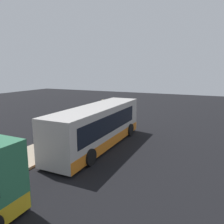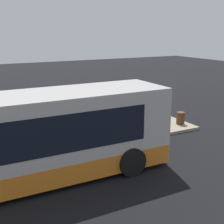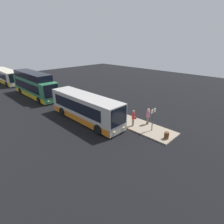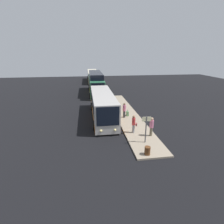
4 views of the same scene
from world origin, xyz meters
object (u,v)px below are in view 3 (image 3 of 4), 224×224
object	(u,v)px
suitcase	(106,110)
trash_bin	(166,135)
bus_lead	(85,108)
passenger_with_bags	(148,116)
bus_third	(6,76)
bus_second	(34,86)
sign_post	(153,117)
passenger_boarding	(133,117)
passenger_waiting	(106,107)

from	to	relation	value
suitcase	trash_bin	size ratio (longest dim) A/B	1.23
bus_lead	passenger_with_bags	distance (m)	7.14
bus_third	suitcase	xyz separation A→B (m)	(29.06, 3.04, -1.00)
suitcase	bus_second	bearing A→B (deg)	-167.77
trash_bin	sign_post	bearing A→B (deg)	166.25
bus_lead	passenger_boarding	distance (m)	5.64
bus_lead	bus_third	size ratio (longest dim) A/B	0.85
bus_third	suitcase	bearing A→B (deg)	5.96
passenger_with_bags	suitcase	bearing A→B (deg)	-83.23
bus_third	suitcase	world-z (taller)	bus_third
passenger_waiting	passenger_with_bags	world-z (taller)	passenger_with_bags
bus_third	passenger_with_bags	world-z (taller)	bus_third
bus_second	passenger_with_bags	xyz separation A→B (m)	(19.69, 3.95, -0.65)
bus_second	trash_bin	bearing A→B (deg)	6.42
passenger_boarding	passenger_waiting	distance (m)	4.28
bus_lead	bus_second	xyz separation A→B (m)	(-13.76, 0.00, 0.28)
bus_lead	passenger_with_bags	world-z (taller)	bus_lead
sign_post	suitcase	bearing A→B (deg)	179.84
bus_second	sign_post	size ratio (longest dim) A/B	4.89
passenger_waiting	suitcase	xyz separation A→B (m)	(-0.51, 0.52, -0.69)
passenger_boarding	trash_bin	distance (m)	3.97
bus_second	suitcase	xyz separation A→B (m)	(14.00, 3.04, -1.36)
trash_bin	passenger_with_bags	bearing A→B (deg)	155.23
bus_second	sign_post	xyz separation A→B (m)	(20.84, 3.02, -0.13)
passenger_boarding	trash_bin	size ratio (longest dim) A/B	2.75
bus_third	passenger_with_bags	distance (m)	34.98
bus_lead	passenger_waiting	xyz separation A→B (m)	(0.75, 2.51, -0.39)
passenger_waiting	sign_post	world-z (taller)	sign_post
bus_second	passenger_waiting	xyz separation A→B (m)	(14.52, 2.51, -0.67)
bus_lead	bus_second	size ratio (longest dim) A/B	0.90
bus_lead	bus_third	xyz separation A→B (m)	(-28.82, 0.00, -0.08)
suitcase	sign_post	size ratio (longest dim) A/B	0.33
bus_second	suitcase	world-z (taller)	bus_second
bus_lead	sign_post	xyz separation A→B (m)	(7.08, 3.02, 0.15)
bus_third	trash_bin	xyz separation A→B (m)	(37.78, 2.56, -0.96)
bus_third	trash_bin	size ratio (longest dim) A/B	19.16
passenger_boarding	bus_second	bearing A→B (deg)	-155.18
bus_lead	trash_bin	bearing A→B (deg)	15.93
bus_third	passenger_waiting	world-z (taller)	bus_third
passenger_with_bags	suitcase	size ratio (longest dim) A/B	2.26
bus_second	passenger_boarding	xyz separation A→B (m)	(18.80, 2.52, -0.65)
sign_post	passenger_waiting	bearing A→B (deg)	-175.46
bus_second	suitcase	bearing A→B (deg)	12.23
passenger_with_bags	sign_post	size ratio (longest dim) A/B	0.76
bus_second	passenger_waiting	size ratio (longest dim) A/B	6.57
passenger_waiting	passenger_with_bags	bearing A→B (deg)	-113.56
bus_second	trash_bin	size ratio (longest dim) A/B	18.05
passenger_boarding	passenger_with_bags	bearing A→B (deg)	75.35
bus_second	passenger_with_bags	distance (m)	20.10
bus_third	sign_post	world-z (taller)	bus_third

